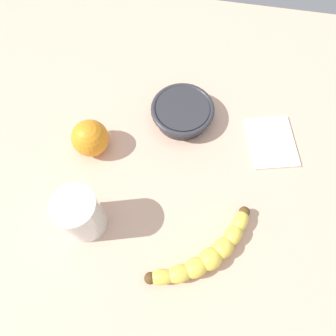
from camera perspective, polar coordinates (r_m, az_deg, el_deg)
wooden_tabletop at (r=64.84cm, az=-1.48°, el=-5.94°), size 120.00×120.00×3.00cm
banana at (r=59.13cm, az=7.12°, el=-15.35°), size 17.39×17.83×3.91cm
smoothie_glass at (r=59.00cm, az=-15.54°, el=-8.28°), size 7.82×7.82×11.35cm
ceramic_bowl at (r=69.90cm, az=2.65°, el=10.15°), size 13.92×13.92×4.19cm
orange_fruit at (r=66.72cm, az=-13.97°, el=5.31°), size 7.70×7.70×7.70cm
folded_napkin at (r=72.02cm, az=18.36°, el=4.50°), size 14.54×12.51×0.60cm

